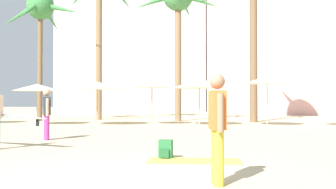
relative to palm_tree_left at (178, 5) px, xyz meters
The scene contains 14 objects.
ground 19.28m from the palm_tree_left, 85.20° to the right, with size 120.00×120.00×0.00m, color #C6B28C.
hotel_pink 18.16m from the palm_tree_left, 54.43° to the left, with size 18.57×9.44×15.73m, color beige.
hotel_tower_gray 25.17m from the palm_tree_left, 109.82° to the left, with size 18.16×8.48×22.40m, color gray.
palm_tree_left is the anchor object (origin of this frame).
palm_tree_right 8.72m from the palm_tree_left, behind, with size 5.43×5.28×8.08m.
cafe_umbrella_1 9.91m from the palm_tree_left, 145.35° to the right, with size 2.53×2.53×2.16m.
cafe_umbrella_2 6.53m from the palm_tree_left, 67.60° to the right, with size 2.77×2.77×2.43m.
cafe_umbrella_3 6.33m from the palm_tree_left, 104.37° to the right, with size 2.02×2.02×2.43m.
cafe_umbrella_5 7.78m from the palm_tree_left, 129.44° to the right, with size 2.80×2.80×2.26m.
cafe_umbrella_7 7.97m from the palm_tree_left, 37.19° to the right, with size 2.44×2.44×2.50m.
beach_towel 17.02m from the palm_tree_left, 81.49° to the right, with size 1.99×0.81×0.01m, color #F4CC4C.
backpack 16.62m from the palm_tree_left, 83.86° to the right, with size 0.31×0.26×0.42m.
person_mid_right 13.59m from the palm_tree_left, 103.90° to the right, with size 0.40×0.56×1.68m.
person_near_left 18.76m from the palm_tree_left, 80.81° to the right, with size 0.30×0.61×1.72m.
Camera 1 is at (1.47, -5.55, 1.32)m, focal length 40.49 mm.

